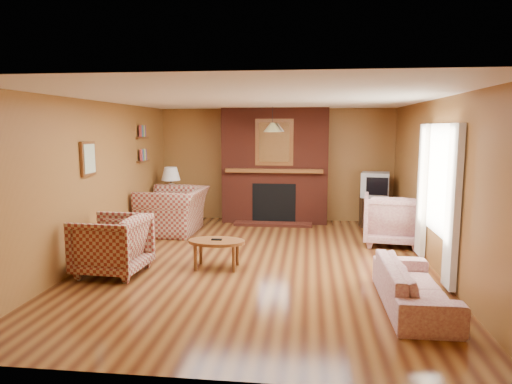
# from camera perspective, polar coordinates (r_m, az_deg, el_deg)

# --- Properties ---
(floor) EXTENTS (6.50, 6.50, 0.00)m
(floor) POSITION_cam_1_polar(r_m,az_deg,el_deg) (6.91, 0.43, -8.74)
(floor) COLOR #451F0E
(floor) RESTS_ON ground
(ceiling) EXTENTS (6.50, 6.50, 0.00)m
(ceiling) POSITION_cam_1_polar(r_m,az_deg,el_deg) (6.63, 0.45, 11.55)
(ceiling) COLOR white
(ceiling) RESTS_ON wall_back
(wall_back) EXTENTS (6.50, 0.00, 6.50)m
(wall_back) POSITION_cam_1_polar(r_m,az_deg,el_deg) (9.88, 2.50, 3.42)
(wall_back) COLOR brown
(wall_back) RESTS_ON floor
(wall_front) EXTENTS (6.50, 0.00, 6.50)m
(wall_front) POSITION_cam_1_polar(r_m,az_deg,el_deg) (3.49, -5.40, -5.13)
(wall_front) COLOR brown
(wall_front) RESTS_ON floor
(wall_left) EXTENTS (0.00, 6.50, 6.50)m
(wall_left) POSITION_cam_1_polar(r_m,az_deg,el_deg) (7.36, -19.29, 1.40)
(wall_left) COLOR brown
(wall_left) RESTS_ON floor
(wall_right) EXTENTS (0.00, 6.50, 6.50)m
(wall_right) POSITION_cam_1_polar(r_m,az_deg,el_deg) (6.86, 21.69, 0.82)
(wall_right) COLOR brown
(wall_right) RESTS_ON floor
(fireplace) EXTENTS (2.20, 0.82, 2.40)m
(fireplace) POSITION_cam_1_polar(r_m,az_deg,el_deg) (9.62, 2.38, 3.19)
(fireplace) COLOR #521D11
(fireplace) RESTS_ON floor
(window_right) EXTENTS (0.10, 1.85, 2.00)m
(window_right) POSITION_cam_1_polar(r_m,az_deg,el_deg) (6.66, 21.70, -0.01)
(window_right) COLOR beige
(window_right) RESTS_ON wall_right
(bookshelf) EXTENTS (0.09, 0.55, 0.71)m
(bookshelf) POSITION_cam_1_polar(r_m,az_deg,el_deg) (9.05, -13.83, 5.73)
(bookshelf) COLOR brown
(bookshelf) RESTS_ON wall_left
(botanical_print) EXTENTS (0.05, 0.40, 0.50)m
(botanical_print) POSITION_cam_1_polar(r_m,az_deg,el_deg) (7.05, -20.23, 3.93)
(botanical_print) COLOR brown
(botanical_print) RESTS_ON wall_left
(pendant_light) EXTENTS (0.36, 0.36, 0.48)m
(pendant_light) POSITION_cam_1_polar(r_m,az_deg,el_deg) (8.90, 2.08, 8.07)
(pendant_light) COLOR black
(pendant_light) RESTS_ON ceiling
(plaid_loveseat) EXTENTS (1.17, 1.33, 0.85)m
(plaid_loveseat) POSITION_cam_1_polar(r_m,az_deg,el_deg) (8.86, -10.28, -2.28)
(plaid_loveseat) COLOR maroon
(plaid_loveseat) RESTS_ON floor
(plaid_armchair) EXTENTS (0.95, 0.92, 0.81)m
(plaid_armchair) POSITION_cam_1_polar(r_m,az_deg,el_deg) (6.58, -17.59, -6.31)
(plaid_armchair) COLOR maroon
(plaid_armchair) RESTS_ON floor
(floral_sofa) EXTENTS (0.67, 1.69, 0.49)m
(floral_sofa) POSITION_cam_1_polar(r_m,az_deg,el_deg) (5.49, 19.09, -10.99)
(floral_sofa) COLOR beige
(floral_sofa) RESTS_ON floor
(floral_armchair) EXTENTS (1.04, 1.07, 0.87)m
(floral_armchair) POSITION_cam_1_polar(r_m,az_deg,el_deg) (8.18, 16.61, -3.29)
(floral_armchair) COLOR beige
(floral_armchair) RESTS_ON floor
(coffee_table) EXTENTS (0.81, 0.50, 0.43)m
(coffee_table) POSITION_cam_1_polar(r_m,az_deg,el_deg) (6.56, -4.93, -6.49)
(coffee_table) COLOR brown
(coffee_table) RESTS_ON floor
(side_table) EXTENTS (0.46, 0.46, 0.56)m
(side_table) POSITION_cam_1_polar(r_m,az_deg,el_deg) (9.61, -10.49, -2.38)
(side_table) COLOR brown
(side_table) RESTS_ON floor
(table_lamp) EXTENTS (0.39, 0.39, 0.64)m
(table_lamp) POSITION_cam_1_polar(r_m,az_deg,el_deg) (9.52, -10.59, 1.39)
(table_lamp) COLOR white
(table_lamp) RESTS_ON side_table
(tv_stand) EXTENTS (0.55, 0.50, 0.60)m
(tv_stand) POSITION_cam_1_polar(r_m,az_deg,el_deg) (9.62, 14.55, -2.36)
(tv_stand) COLOR black
(tv_stand) RESTS_ON floor
(crt_tv) EXTENTS (0.62, 0.62, 0.50)m
(crt_tv) POSITION_cam_1_polar(r_m,az_deg,el_deg) (9.53, 14.67, 0.89)
(crt_tv) COLOR #B1B4B9
(crt_tv) RESTS_ON tv_stand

